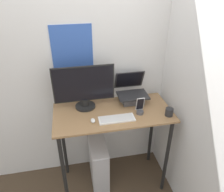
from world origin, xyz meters
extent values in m
cube|color=silver|center=(0.00, 0.64, 1.30)|extent=(6.00, 0.05, 2.60)
cube|color=#3359B2|center=(-0.33, 0.61, 1.55)|extent=(0.39, 0.01, 0.42)
cube|color=silver|center=(0.66, 0.00, 1.30)|extent=(0.05, 6.00, 2.60)
cube|color=#936D47|center=(0.00, 0.28, 0.97)|extent=(1.16, 0.56, 0.02)
cylinder|color=black|center=(-0.53, 0.05, 0.48)|extent=(0.04, 0.04, 0.96)
cylinder|color=black|center=(0.53, 0.05, 0.48)|extent=(0.04, 0.04, 0.96)
cylinder|color=black|center=(-0.53, 0.51, 0.48)|extent=(0.04, 0.04, 0.96)
cylinder|color=black|center=(0.53, 0.51, 0.48)|extent=(0.04, 0.04, 0.96)
cube|color=#4C4C51|center=(0.24, 0.42, 1.02)|extent=(0.22, 0.15, 0.08)
cube|color=#262628|center=(0.24, 0.42, 1.07)|extent=(0.31, 0.22, 0.02)
cube|color=#262628|center=(0.24, 0.56, 1.18)|extent=(0.31, 0.09, 0.21)
cube|color=black|center=(0.24, 0.56, 1.18)|extent=(0.28, 0.08, 0.18)
cylinder|color=black|center=(-0.26, 0.42, 0.99)|extent=(0.20, 0.20, 0.02)
cylinder|color=black|center=(-0.26, 0.42, 1.04)|extent=(0.06, 0.06, 0.07)
cube|color=black|center=(-0.26, 0.43, 1.24)|extent=(0.59, 0.01, 0.37)
cube|color=black|center=(-0.26, 0.42, 1.24)|extent=(0.57, 0.01, 0.34)
cube|color=white|center=(0.01, 0.15, 0.99)|extent=(0.34, 0.12, 0.01)
cube|color=silver|center=(0.01, 0.15, 1.00)|extent=(0.31, 0.10, 0.00)
ellipsoid|color=white|center=(-0.21, 0.15, 1.00)|extent=(0.04, 0.07, 0.03)
cylinder|color=#4C4C51|center=(0.25, 0.20, 1.00)|extent=(0.07, 0.07, 0.03)
cube|color=silver|center=(0.25, 0.21, 1.08)|extent=(0.08, 0.04, 0.14)
cube|color=black|center=(0.25, 0.21, 1.08)|extent=(0.07, 0.03, 0.13)
cube|color=silver|center=(-0.16, 0.33, 0.27)|extent=(0.18, 0.43, 0.55)
cube|color=#ADADB2|center=(-0.16, 0.11, 0.27)|extent=(0.17, 0.01, 0.52)
cylinder|color=#262628|center=(0.51, 0.11, 1.02)|extent=(0.08, 0.08, 0.08)
camera|label=1|loc=(-0.36, -1.46, 2.18)|focal=35.00mm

